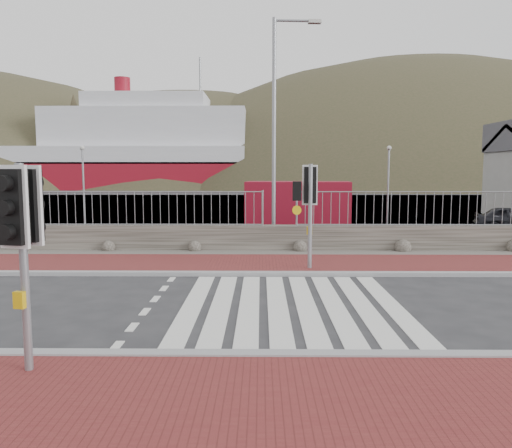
{
  "coord_description": "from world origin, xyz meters",
  "views": [
    {
      "loc": [
        -0.65,
        -10.3,
        2.85
      ],
      "look_at": [
        -0.79,
        3.0,
        1.41
      ],
      "focal_mm": 35.0,
      "sensor_mm": 36.0,
      "label": 1
    }
  ],
  "objects_px": {
    "traffic_signal_far": "(309,194)",
    "shipping_container": "(298,203)",
    "ferry": "(107,154)",
    "streetlight": "(278,121)",
    "traffic_signal_near": "(22,224)"
  },
  "relations": [
    {
      "from": "ferry",
      "to": "streetlight",
      "type": "distance_m",
      "value": 64.66
    },
    {
      "from": "traffic_signal_far",
      "to": "shipping_container",
      "type": "distance_m",
      "value": 12.33
    },
    {
      "from": "traffic_signal_near",
      "to": "shipping_container",
      "type": "xyz_separation_m",
      "value": [
        5.18,
        19.63,
        -0.99
      ]
    },
    {
      "from": "streetlight",
      "to": "shipping_container",
      "type": "distance_m",
      "value": 8.74
    },
    {
      "from": "shipping_container",
      "to": "ferry",
      "type": "bearing_deg",
      "value": 121.42
    },
    {
      "from": "ferry",
      "to": "streetlight",
      "type": "bearing_deg",
      "value": -67.63
    },
    {
      "from": "traffic_signal_far",
      "to": "streetlight",
      "type": "distance_m",
      "value": 5.07
    },
    {
      "from": "streetlight",
      "to": "ferry",
      "type": "bearing_deg",
      "value": 108.55
    },
    {
      "from": "streetlight",
      "to": "shipping_container",
      "type": "relative_size",
      "value": 1.52
    },
    {
      "from": "ferry",
      "to": "traffic_signal_far",
      "type": "distance_m",
      "value": 69.06
    },
    {
      "from": "streetlight",
      "to": "traffic_signal_far",
      "type": "bearing_deg",
      "value": -84.23
    },
    {
      "from": "traffic_signal_far",
      "to": "traffic_signal_near",
      "type": "bearing_deg",
      "value": 56.8
    },
    {
      "from": "ferry",
      "to": "shipping_container",
      "type": "xyz_separation_m",
      "value": [
        25.94,
        -51.9,
        -4.23
      ]
    },
    {
      "from": "ferry",
      "to": "traffic_signal_far",
      "type": "xyz_separation_m",
      "value": [
        25.35,
        -64.17,
        -3.17
      ]
    },
    {
      "from": "traffic_signal_far",
      "to": "shipping_container",
      "type": "xyz_separation_m",
      "value": [
        0.6,
        12.27,
        -1.06
      ]
    }
  ]
}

